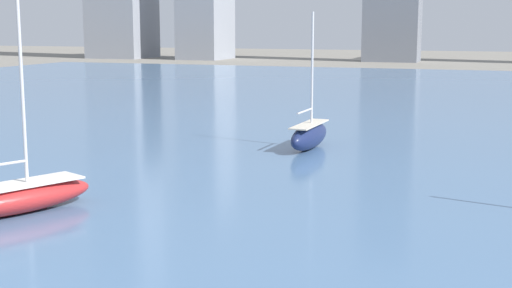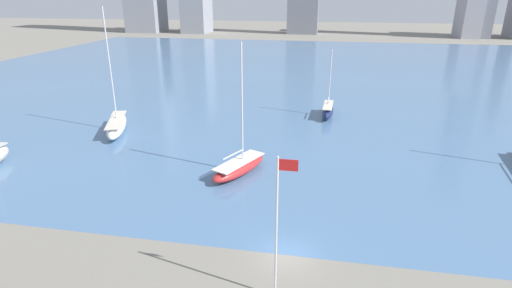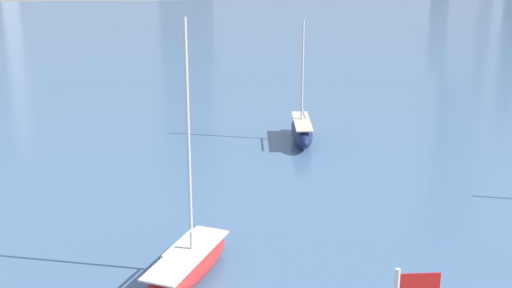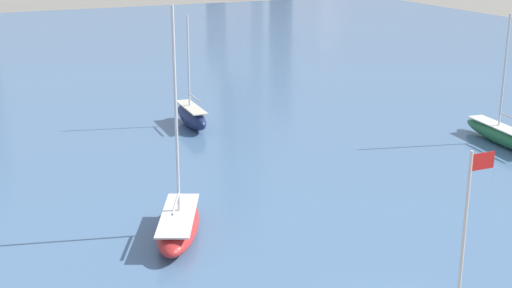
{
  "view_description": "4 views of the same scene",
  "coord_description": "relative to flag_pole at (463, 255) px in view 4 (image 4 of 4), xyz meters",
  "views": [
    {
      "loc": [
        16.41,
        -15.75,
        9.47
      ],
      "look_at": [
        5.25,
        16.14,
        3.78
      ],
      "focal_mm": 50.0,
      "sensor_mm": 36.0,
      "label": 1
    },
    {
      "loc": [
        2.31,
        -25.01,
        18.54
      ],
      "look_at": [
        -5.78,
        18.69,
        1.52
      ],
      "focal_mm": 28.0,
      "sensor_mm": 36.0,
      "label": 2
    },
    {
      "loc": [
        -5.05,
        -21.0,
        18.86
      ],
      "look_at": [
        -2.58,
        18.86,
        5.77
      ],
      "focal_mm": 50.0,
      "sensor_mm": 36.0,
      "label": 3
    },
    {
      "loc": [
        -18.8,
        -24.97,
        18.27
      ],
      "look_at": [
        -0.89,
        14.57,
        4.89
      ],
      "focal_mm": 50.0,
      "sensor_mm": 36.0,
      "label": 4
    }
  ],
  "objects": [
    {
      "name": "harbor_water",
      "position": [
        0.18,
        74.4,
        -5.4
      ],
      "size": [
        180.0,
        140.0,
        0.0
      ],
      "color": "#4C7099",
      "rests_on": "ground_plane"
    },
    {
      "name": "flag_pole",
      "position": [
        0.0,
        0.0,
        0.0
      ],
      "size": [
        1.24,
        0.14,
        9.85
      ],
      "color": "silver",
      "rests_on": "ground_plane"
    },
    {
      "name": "sailboat_red",
      "position": [
        -6.44,
        17.75,
        -4.52
      ],
      "size": [
        5.69,
        8.62,
        13.97
      ],
      "rotation": [
        0.0,
        0.0,
        -0.43
      ],
      "color": "#B72828",
      "rests_on": "harbor_water"
    },
    {
      "name": "sailboat_navy",
      "position": [
        2.61,
        40.99,
        -4.34
      ],
      "size": [
        2.02,
        7.34,
        10.4
      ],
      "rotation": [
        0.0,
        0.0,
        -0.04
      ],
      "color": "#19234C",
      "rests_on": "harbor_water"
    },
    {
      "name": "sailboat_green",
      "position": [
        25.28,
        24.37,
        -4.55
      ],
      "size": [
        3.15,
        10.81,
        11.19
      ],
      "rotation": [
        0.0,
        0.0,
        -0.12
      ],
      "color": "#236B3D",
      "rests_on": "harbor_water"
    }
  ]
}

